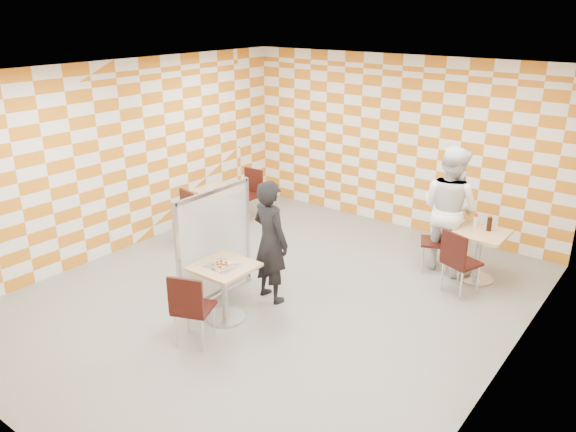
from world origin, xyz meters
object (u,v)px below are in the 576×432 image
object	(u,v)px
second_table	(479,247)
man_dark	(270,241)
main_table	(224,283)
chair_second_side	(442,237)
sport_bottle	(476,221)
chair_main_front	(190,305)
chair_empty_near	(194,211)
chair_second_front	(458,258)
soda_bottle	(489,224)
empty_table	(218,202)
chair_empty_far	(250,190)
partition	(215,244)
man_white	(450,209)

from	to	relation	value
second_table	man_dark	xyz separation A→B (m)	(-2.03, -2.23, 0.33)
main_table	chair_second_side	world-z (taller)	chair_second_side
main_table	sport_bottle	size ratio (longest dim) A/B	3.75
chair_main_front	chair_empty_near	world-z (taller)	same
chair_empty_near	sport_bottle	world-z (taller)	sport_bottle
chair_second_front	sport_bottle	bearing A→B (deg)	94.32
soda_bottle	chair_empty_near	bearing A→B (deg)	-160.00
chair_second_front	chair_empty_near	xyz separation A→B (m)	(-4.20, -0.88, 0.00)
chair_main_front	chair_second_front	size ratio (longest dim) A/B	1.00
second_table	soda_bottle	world-z (taller)	soda_bottle
chair_second_front	empty_table	bearing A→B (deg)	-177.02
chair_second_front	sport_bottle	distance (m)	0.80
chair_empty_near	man_dark	xyz separation A→B (m)	(2.25, -0.75, 0.29)
man_dark	chair_main_front	bearing A→B (deg)	101.30
second_table	empty_table	distance (m)	4.43
second_table	chair_main_front	bearing A→B (deg)	-118.97
second_table	empty_table	xyz separation A→B (m)	(-4.36, -0.83, 0.00)
chair_empty_near	main_table	bearing A→B (deg)	-35.56
main_table	empty_table	xyz separation A→B (m)	(-2.20, 2.18, 0.00)
chair_empty_far	partition	xyz separation A→B (m)	(1.66, -2.63, 0.25)
second_table	empty_table	size ratio (longest dim) A/B	1.00
chair_second_side	man_white	size ratio (longest dim) A/B	0.49
chair_main_front	man_dark	xyz separation A→B (m)	(0.01, 1.45, 0.29)
chair_second_front	chair_second_side	distance (m)	0.74
man_white	soda_bottle	xyz separation A→B (m)	(0.60, -0.00, -0.10)
second_table	chair_empty_near	bearing A→B (deg)	-160.90
second_table	chair_second_side	size ratio (longest dim) A/B	0.81
chair_second_front	man_dark	xyz separation A→B (m)	(-1.95, -1.63, 0.29)
empty_table	partition	world-z (taller)	partition
chair_empty_far	second_table	bearing A→B (deg)	0.33
chair_second_front	man_white	distance (m)	0.93
chair_main_front	chair_second_side	bearing A→B (deg)	67.78
main_table	chair_empty_near	size ratio (longest dim) A/B	0.81
man_white	partition	bearing A→B (deg)	67.94
empty_table	man_dark	size ratio (longest dim) A/B	0.45
empty_table	soda_bottle	distance (m)	4.53
man_dark	soda_bottle	size ratio (longest dim) A/B	7.28
man_white	soda_bottle	world-z (taller)	man_white
second_table	man_dark	size ratio (longest dim) A/B	0.45
second_table	chair_empty_far	world-z (taller)	chair_empty_far
chair_empty_near	man_white	xyz separation A→B (m)	(3.75, 1.58, 0.40)
chair_second_side	partition	bearing A→B (deg)	-128.48
second_table	soda_bottle	bearing A→B (deg)	55.92
partition	man_dark	xyz separation A→B (m)	(0.60, 0.42, 0.05)
chair_main_front	partition	size ratio (longest dim) A/B	0.60
chair_second_side	soda_bottle	size ratio (longest dim) A/B	4.02
chair_second_front	sport_bottle	world-z (taller)	sport_bottle
main_table	chair_empty_far	bearing A→B (deg)	125.74
chair_main_front	chair_empty_far	bearing A→B (deg)	121.60
second_table	chair_second_front	distance (m)	0.61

